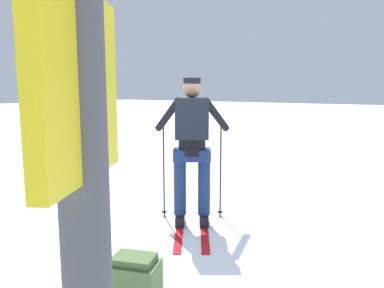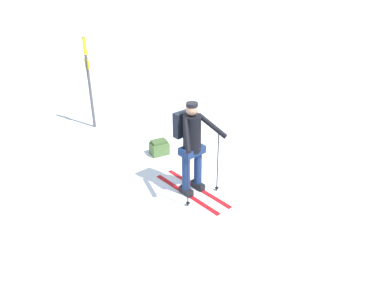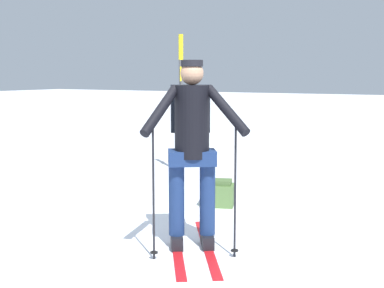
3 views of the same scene
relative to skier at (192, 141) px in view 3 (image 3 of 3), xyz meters
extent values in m
plane|color=white|center=(0.41, 0.29, -1.03)|extent=(80.00, 80.00, 0.00)
cube|color=red|center=(0.07, -0.13, -1.03)|extent=(1.49, 1.04, 0.01)
cube|color=black|center=(0.07, -0.13, -0.96)|extent=(0.31, 0.26, 0.12)
cylinder|color=navy|center=(0.07, -0.13, -0.53)|extent=(0.15, 0.15, 0.75)
cube|color=red|center=(-0.10, 0.11, -1.03)|extent=(1.49, 1.04, 0.01)
cube|color=black|center=(-0.10, 0.11, -0.96)|extent=(0.31, 0.26, 0.12)
cylinder|color=navy|center=(-0.10, 0.11, -0.53)|extent=(0.15, 0.15, 0.75)
cube|color=navy|center=(-0.02, -0.01, -0.16)|extent=(0.48, 0.52, 0.14)
cylinder|color=black|center=(-0.02, -0.01, 0.18)|extent=(0.33, 0.33, 0.68)
sphere|color=tan|center=(-0.02, -0.01, 0.63)|extent=(0.22, 0.22, 0.22)
cylinder|color=black|center=(-0.02, -0.01, 0.73)|extent=(0.21, 0.21, 0.06)
cube|color=black|center=(0.18, 0.12, 0.29)|extent=(0.33, 0.39, 0.46)
cylinder|color=black|center=(-0.06, -0.48, -0.41)|extent=(0.02, 0.02, 1.25)
cylinder|color=black|center=(-0.06, -0.48, -0.97)|extent=(0.07, 0.07, 0.01)
cylinder|color=black|center=(-0.02, -0.37, 0.31)|extent=(0.28, 0.55, 0.45)
cylinder|color=black|center=(-0.47, 0.13, -0.41)|extent=(0.02, 0.02, 1.25)
cylinder|color=black|center=(-0.47, 0.13, -0.97)|extent=(0.07, 0.07, 0.01)
cylinder|color=black|center=(-0.35, 0.12, 0.31)|extent=(0.55, 0.10, 0.45)
cube|color=#4C6B38|center=(1.57, 0.51, -0.90)|extent=(0.40, 0.47, 0.28)
cube|color=#415B2F|center=(1.57, 0.51, -0.73)|extent=(0.33, 0.39, 0.06)
cylinder|color=#4C4C51|center=(3.33, 2.11, 0.12)|extent=(0.07, 0.07, 2.31)
cylinder|color=yellow|center=(3.33, 2.11, 1.07)|extent=(0.08, 0.08, 0.42)
cube|color=yellow|center=(3.33, 2.11, 0.63)|extent=(0.22, 0.14, 0.24)
camera|label=1|loc=(3.64, 2.50, 0.63)|focal=35.00mm
camera|label=2|loc=(-5.94, 0.81, 2.98)|focal=35.00mm
camera|label=3|loc=(-4.35, -2.48, 0.63)|focal=50.00mm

